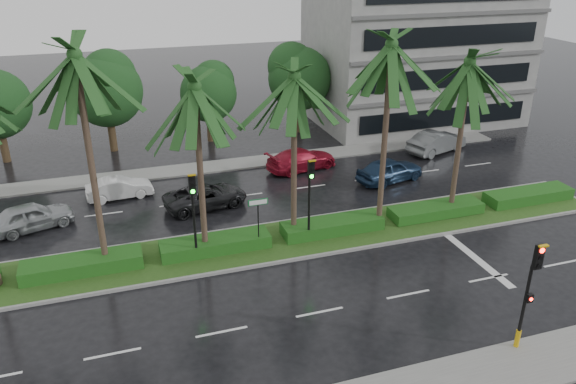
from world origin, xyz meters
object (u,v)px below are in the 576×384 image
object	(u,v)px
car_red	(302,159)
car_grey	(437,142)
signal_median_left	(193,204)
car_white	(119,188)
car_darkgrey	(206,196)
car_blue	(390,170)
signal_near	(529,292)
car_silver	(31,217)
street_sign	(258,211)

from	to	relation	value
car_red	car_grey	world-z (taller)	car_grey
signal_median_left	car_white	xyz separation A→B (m)	(-3.00, 8.66, -2.39)
signal_median_left	car_white	bearing A→B (deg)	109.12
car_darkgrey	car_red	bearing A→B (deg)	-71.99
car_red	car_blue	distance (m)	5.76
signal_near	car_white	size ratio (longest dim) A/B	1.17
car_darkgrey	car_blue	size ratio (longest dim) A/B	1.06
car_red	signal_median_left	bearing A→B (deg)	125.03
car_red	car_white	bearing A→B (deg)	81.25
car_silver	car_white	size ratio (longest dim) A/B	1.12
car_red	car_grey	size ratio (longest dim) A/B	1.01
signal_near	car_grey	xyz separation A→B (m)	(8.61, 19.41, -1.73)
car_blue	car_darkgrey	bearing A→B (deg)	77.14
car_white	car_grey	distance (m)	21.64
car_white	car_red	xyz separation A→B (m)	(11.50, 0.95, 0.08)
signal_median_left	car_silver	distance (m)	9.90
car_red	signal_near	bearing A→B (deg)	170.98
signal_near	street_sign	size ratio (longest dim) A/B	1.68
car_silver	car_blue	size ratio (longest dim) A/B	0.96
signal_near	car_darkgrey	size ratio (longest dim) A/B	0.94
car_red	car_blue	bearing A→B (deg)	-142.04
car_darkgrey	car_white	bearing A→B (deg)	48.18
signal_near	street_sign	xyz separation A→B (m)	(-7.00, 9.87, -0.38)
signal_near	street_sign	bearing A→B (deg)	125.34
car_white	car_grey	xyz separation A→B (m)	(21.61, 1.06, 0.16)
signal_median_left	car_grey	distance (m)	21.11
car_red	car_blue	xyz separation A→B (m)	(4.50, -3.59, 0.05)
car_white	car_grey	bearing A→B (deg)	-92.29
car_silver	signal_median_left	bearing A→B (deg)	-146.65
car_grey	signal_near	bearing A→B (deg)	136.63
street_sign	car_darkgrey	xyz separation A→B (m)	(-1.50, 5.69, -1.48)
signal_median_left	car_grey	size ratio (longest dim) A/B	0.93
car_white	street_sign	bearing A→B (deg)	-149.80
signal_median_left	car_red	world-z (taller)	signal_median_left
car_silver	street_sign	bearing A→B (deg)	-136.96
street_sign	signal_near	bearing A→B (deg)	-54.66
signal_median_left	car_white	size ratio (longest dim) A/B	1.17
car_blue	car_grey	xyz separation A→B (m)	(5.61, 3.70, 0.03)
signal_median_left	car_white	distance (m)	9.47
car_silver	car_blue	distance (m)	20.50
car_silver	car_grey	xyz separation A→B (m)	(26.11, 3.68, 0.06)
signal_median_left	car_blue	xyz separation A→B (m)	(13.00, 6.01, -2.26)
car_blue	car_silver	bearing A→B (deg)	76.34
signal_near	street_sign	world-z (taller)	signal_near
car_white	car_red	world-z (taller)	car_red
car_blue	car_white	bearing A→B (deg)	67.05
signal_median_left	car_grey	world-z (taller)	signal_median_left
signal_median_left	car_silver	size ratio (longest dim) A/B	1.05
car_red	car_grey	distance (m)	10.11
car_silver	car_blue	world-z (taller)	car_blue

